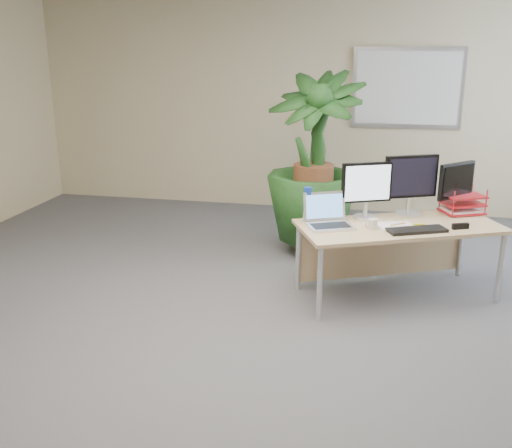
% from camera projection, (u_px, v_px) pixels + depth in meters
% --- Properties ---
extents(floor, '(8.00, 8.00, 0.00)m').
position_uv_depth(floor, '(230.00, 365.00, 3.78)').
color(floor, '#4E4E53').
rests_on(floor, ground).
extents(back_wall, '(7.00, 0.04, 2.70)m').
position_uv_depth(back_wall, '(307.00, 103.00, 7.12)').
color(back_wall, '#C7B58D').
rests_on(back_wall, floor).
extents(whiteboard, '(1.30, 0.04, 0.95)m').
position_uv_depth(whiteboard, '(407.00, 88.00, 6.80)').
color(whiteboard, '#B8B8BD').
rests_on(whiteboard, back_wall).
extents(desk, '(1.78, 1.29, 0.63)m').
position_uv_depth(desk, '(394.00, 236.00, 4.78)').
color(desk, tan).
rests_on(desk, floor).
extents(floor_plant, '(1.04, 1.04, 1.50)m').
position_uv_depth(floor_plant, '(313.00, 181.00, 5.64)').
color(floor_plant, '#193B15').
rests_on(floor_plant, floor).
extents(monitor_left, '(0.41, 0.21, 0.48)m').
position_uv_depth(monitor_left, '(367.00, 187.00, 4.75)').
color(monitor_left, silver).
rests_on(monitor_left, desk).
extents(monitor_right, '(0.45, 0.23, 0.52)m').
position_uv_depth(monitor_right, '(411.00, 181.00, 4.84)').
color(monitor_right, silver).
rests_on(monitor_right, desk).
extents(monitor_dark, '(0.32, 0.30, 0.45)m').
position_uv_depth(monitor_dark, '(456.00, 185.00, 4.90)').
color(monitor_dark, silver).
rests_on(monitor_dark, desk).
extents(laptop, '(0.45, 0.43, 0.25)m').
position_uv_depth(laptop, '(328.00, 218.00, 4.63)').
color(laptop, silver).
rests_on(laptop, desk).
extents(keyboard, '(0.49, 0.33, 0.03)m').
position_uv_depth(keyboard, '(417.00, 230.00, 4.48)').
color(keyboard, black).
rests_on(keyboard, desk).
extents(coffee_mug, '(0.11, 0.07, 0.08)m').
position_uv_depth(coffee_mug, '(373.00, 224.00, 4.54)').
color(coffee_mug, silver).
rests_on(coffee_mug, desk).
extents(spiral_notebook, '(0.34, 0.30, 0.01)m').
position_uv_depth(spiral_notebook, '(396.00, 226.00, 4.60)').
color(spiral_notebook, white).
rests_on(spiral_notebook, desk).
extents(orange_pen, '(0.12, 0.10, 0.01)m').
position_uv_depth(orange_pen, '(398.00, 224.00, 4.62)').
color(orange_pen, '#CE6316').
rests_on(orange_pen, spiral_notebook).
extents(yellow_highlighter, '(0.11, 0.05, 0.01)m').
position_uv_depth(yellow_highlighter, '(418.00, 224.00, 4.64)').
color(yellow_highlighter, yellow).
rests_on(yellow_highlighter, desk).
extents(water_bottle, '(0.07, 0.07, 0.29)m').
position_uv_depth(water_bottle, '(308.00, 205.00, 4.71)').
color(water_bottle, '#A9B4C6').
rests_on(water_bottle, desk).
extents(letter_tray, '(0.41, 0.37, 0.16)m').
position_uv_depth(letter_tray, '(462.00, 205.00, 4.97)').
color(letter_tray, red).
rests_on(letter_tray, desk).
extents(stapler, '(0.14, 0.09, 0.05)m').
position_uv_depth(stapler, '(460.00, 226.00, 4.54)').
color(stapler, black).
rests_on(stapler, desk).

